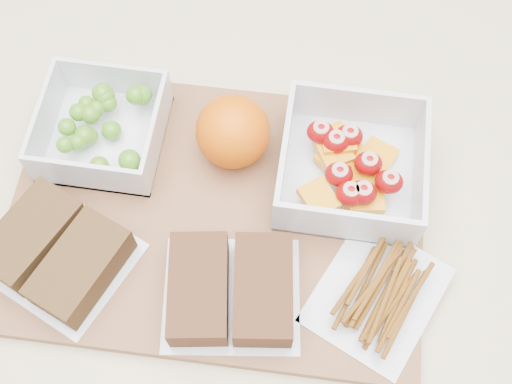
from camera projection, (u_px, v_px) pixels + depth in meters
ground at (252, 365)px, 1.49m from camera, size 4.00×4.00×0.00m
counter at (250, 315)px, 1.08m from camera, size 1.20×0.90×0.90m
cutting_board at (217, 214)px, 0.66m from camera, size 0.43×0.31×0.02m
grape_container at (104, 128)px, 0.67m from camera, size 0.12×0.12×0.05m
fruit_container at (350, 167)px, 0.65m from camera, size 0.14×0.14×0.06m
orange at (233, 132)px, 0.65m from camera, size 0.08×0.08×0.08m
sandwich_bag_left at (57, 252)px, 0.61m from camera, size 0.16×0.16×0.04m
sandwich_bag_center at (231, 290)px, 0.60m from camera, size 0.14×0.13×0.04m
pretzel_bag at (379, 291)px, 0.60m from camera, size 0.15×0.16×0.03m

